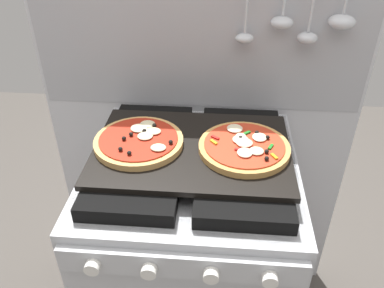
{
  "coord_description": "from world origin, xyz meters",
  "views": [
    {
      "loc": [
        0.07,
        -0.89,
        1.54
      ],
      "look_at": [
        0.0,
        0.0,
        0.93
      ],
      "focal_mm": 37.04,
      "sensor_mm": 36.0,
      "label": 1
    }
  ],
  "objects_px": {
    "baking_tray": "(192,149)",
    "stove": "(192,259)",
    "pizza_right": "(244,147)",
    "pizza_left": "(140,140)"
  },
  "relations": [
    {
      "from": "stove",
      "to": "pizza_right",
      "type": "relative_size",
      "value": 3.63
    },
    {
      "from": "stove",
      "to": "pizza_right",
      "type": "xyz_separation_m",
      "value": [
        0.14,
        -0.0,
        0.48
      ]
    },
    {
      "from": "stove",
      "to": "pizza_left",
      "type": "height_order",
      "value": "pizza_left"
    },
    {
      "from": "stove",
      "to": "baking_tray",
      "type": "xyz_separation_m",
      "value": [
        0.0,
        0.0,
        0.46
      ]
    },
    {
      "from": "pizza_right",
      "to": "pizza_left",
      "type": "bearing_deg",
      "value": 178.13
    },
    {
      "from": "pizza_right",
      "to": "baking_tray",
      "type": "bearing_deg",
      "value": 178.12
    },
    {
      "from": "baking_tray",
      "to": "stove",
      "type": "bearing_deg",
      "value": -90.0
    },
    {
      "from": "pizza_left",
      "to": "pizza_right",
      "type": "relative_size",
      "value": 1.0
    },
    {
      "from": "baking_tray",
      "to": "pizza_right",
      "type": "bearing_deg",
      "value": -1.88
    },
    {
      "from": "stove",
      "to": "baking_tray",
      "type": "bearing_deg",
      "value": 90.0
    }
  ]
}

